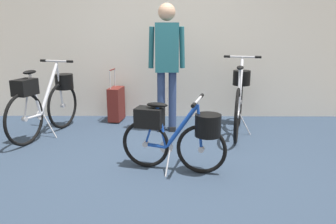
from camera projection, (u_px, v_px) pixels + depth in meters
ground_plane at (164, 169)px, 3.49m from camera, size 6.10×6.10×0.00m
back_wall at (167, 28)px, 5.28m from camera, size 6.10×0.10×2.88m
folding_bike_foreground at (177, 132)px, 3.36m from camera, size 1.08×0.52×0.79m
display_bike_left at (46, 99)px, 4.50m from camera, size 0.60×1.41×1.02m
display_bike_right at (240, 99)px, 4.69m from camera, size 0.55×1.51×1.07m
visitor_near_wall at (167, 59)px, 4.55m from camera, size 0.54×0.29×1.77m
rolling_suitcase at (116, 104)px, 5.24m from camera, size 0.23×0.38×0.83m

